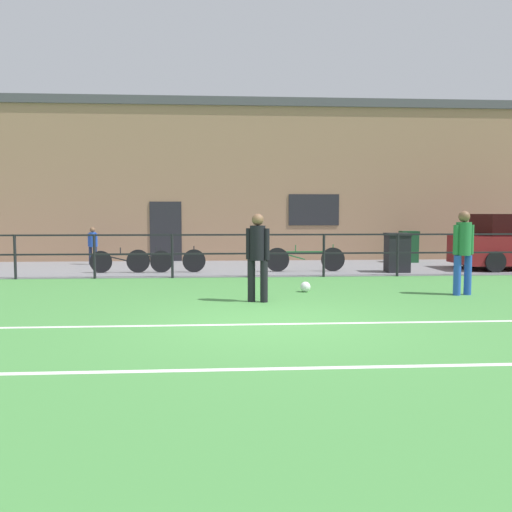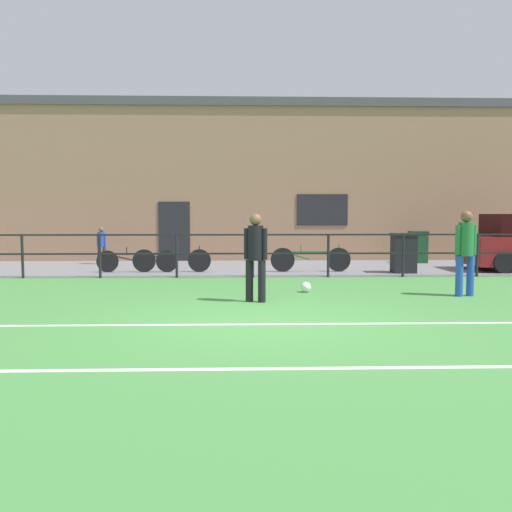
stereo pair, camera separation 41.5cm
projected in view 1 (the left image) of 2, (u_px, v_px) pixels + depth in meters
The scene contains 15 objects.
ground at pixel (270, 323), 8.55m from camera, with size 60.00×44.00×0.04m, color #478C42.
field_line_touchline at pixel (271, 324), 8.37m from camera, with size 36.00×0.11×0.00m, color white.
field_line_hash at pixel (291, 368), 5.97m from camera, with size 36.00×0.11×0.00m, color white.
pavement_strip at pixel (244, 268), 17.00m from camera, with size 48.00×5.00×0.02m, color slate.
perimeter_fence at pixel (249, 249), 14.46m from camera, with size 36.07×0.07×1.15m.
clubhouse_facade at pixel (240, 182), 20.46m from camera, with size 28.00×2.56×5.73m.
player_goalkeeper at pixel (258, 252), 10.42m from camera, with size 0.44×0.29×1.68m.
player_striker at pixel (463, 247), 11.31m from camera, with size 0.47×0.30×1.74m.
soccer_ball_match at pixel (305, 287), 11.81m from camera, with size 0.22×0.22×0.22m, color white.
spectator_child at pixel (93, 243), 17.89m from camera, with size 0.33×0.21×1.22m.
bicycle_parked_1 at pixel (305, 259), 15.79m from camera, with size 2.30×0.04×0.78m.
bicycle_parked_2 at pixel (131, 261), 15.46m from camera, with size 2.30×0.04×0.72m.
bicycle_parked_3 at pixel (166, 260), 15.53m from camera, with size 2.22×0.04×0.75m.
trash_bin_0 at pixel (409, 247), 18.78m from camera, with size 0.58×0.49×1.07m.
trash_bin_1 at pixel (397, 252), 15.60m from camera, with size 0.66×0.56×1.11m.
Camera 1 is at (-0.78, -8.41, 1.68)m, focal length 38.58 mm.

